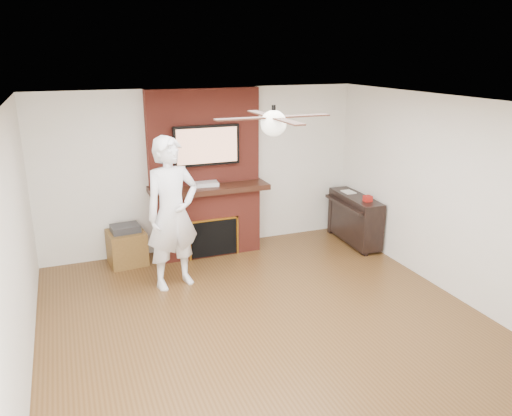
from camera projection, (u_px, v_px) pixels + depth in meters
name	position (u px, v px, depth m)	size (l,w,h in m)	color
room_shell	(272.00, 225.00, 5.28)	(5.36, 5.86, 2.86)	#4E3217
fireplace	(207.00, 189.00, 7.62)	(1.78, 0.64, 2.50)	maroon
tv	(207.00, 145.00, 7.37)	(1.00, 0.08, 0.60)	black
ceiling_fan	(274.00, 122.00, 4.95)	(1.21, 1.21, 0.31)	black
person	(172.00, 214.00, 6.44)	(0.74, 0.49, 2.01)	white
side_table	(127.00, 246.00, 7.34)	(0.56, 0.56, 0.60)	brown
piano	(354.00, 218.00, 8.10)	(0.51, 1.23, 0.88)	black
cable_box	(205.00, 184.00, 7.48)	(0.39, 0.22, 0.06)	silver
candle_orange	(202.00, 253.00, 7.65)	(0.07, 0.07, 0.12)	#D14618
candle_green	(214.00, 251.00, 7.77)	(0.07, 0.07, 0.08)	#36883D
candle_cream	(217.00, 251.00, 7.73)	(0.09, 0.09, 0.10)	beige
candle_blue	(228.00, 250.00, 7.80)	(0.06, 0.06, 0.08)	#3962AB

